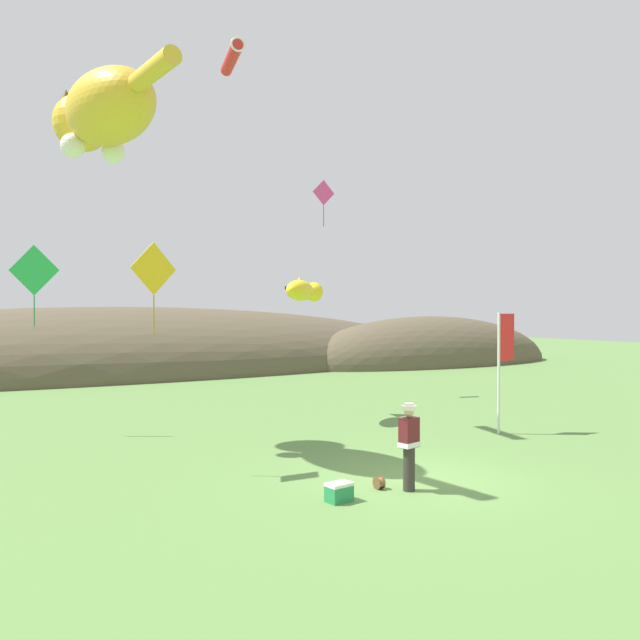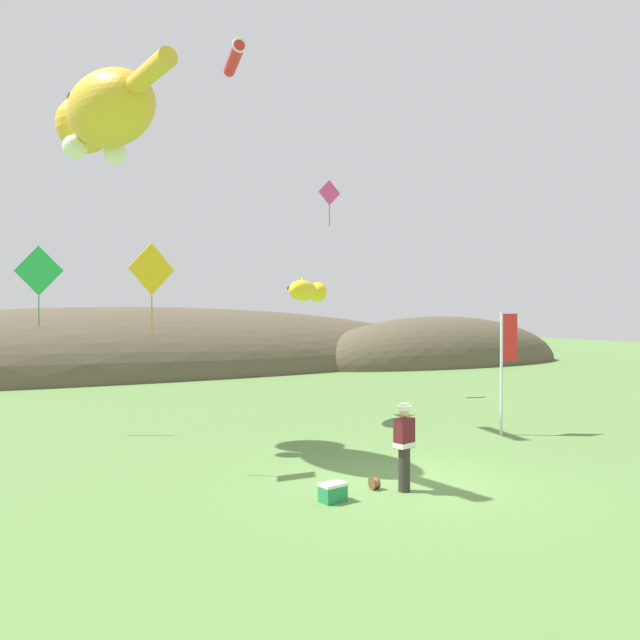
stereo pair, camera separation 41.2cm
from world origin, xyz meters
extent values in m
plane|color=#5B8442|center=(0.00, 0.00, 0.00)|extent=(120.00, 120.00, 0.00)
ellipsoid|color=brown|center=(0.00, 28.11, 0.00)|extent=(48.69, 14.70, 7.80)
ellipsoid|color=brown|center=(19.93, 23.23, 0.00)|extent=(20.83, 7.93, 6.57)
cylinder|color=#332D28|center=(-0.50, -0.46, 0.44)|extent=(0.24, 0.24, 0.88)
cube|color=#59191E|center=(-0.50, -0.46, 1.18)|extent=(0.45, 0.33, 0.60)
cube|color=white|center=(-0.50, -0.46, 0.94)|extent=(0.47, 0.35, 0.10)
sphere|color=beige|center=(-0.50, -0.46, 1.59)|extent=(0.20, 0.20, 0.20)
cylinder|color=silver|center=(-0.50, -0.46, 1.68)|extent=(0.30, 0.30, 0.09)
cylinder|color=silver|center=(-0.50, -0.46, 1.74)|extent=(0.20, 0.20, 0.07)
cylinder|color=olive|center=(-0.95, -0.06, 0.13)|extent=(0.12, 0.20, 0.20)
cylinder|color=brown|center=(-1.02, -0.06, 0.13)|extent=(0.02, 0.26, 0.26)
cylinder|color=brown|center=(-0.89, -0.06, 0.13)|extent=(0.02, 0.26, 0.26)
cube|color=#268C4C|center=(-2.10, -0.36, 0.15)|extent=(0.52, 0.39, 0.30)
cube|color=white|center=(-2.10, -0.36, 0.33)|extent=(0.53, 0.39, 0.06)
cylinder|color=silver|center=(5.44, 2.86, 1.80)|extent=(0.08, 0.08, 3.61)
cube|color=red|center=(5.76, 2.86, 2.86)|extent=(0.60, 0.03, 1.40)
ellipsoid|color=gold|center=(-5.13, 5.40, 8.60)|extent=(2.33, 3.82, 1.72)
ellipsoid|color=white|center=(-5.15, 5.57, 8.29)|extent=(1.33, 2.46, 0.94)
sphere|color=gold|center=(-5.41, 7.61, 8.77)|extent=(1.55, 1.55, 1.55)
cone|color=#503E10|center=(-5.83, 7.55, 9.33)|extent=(0.61, 0.61, 0.52)
cone|color=#503E10|center=(-4.99, 7.66, 9.33)|extent=(0.61, 0.61, 0.52)
sphere|color=white|center=(-5.80, 6.58, 7.87)|extent=(0.62, 0.62, 0.62)
sphere|color=white|center=(-4.77, 6.72, 7.87)|extent=(0.62, 0.62, 0.62)
cylinder|color=gold|center=(-4.78, 2.67, 8.68)|extent=(0.65, 1.93, 0.41)
ellipsoid|color=yellow|center=(1.35, 7.66, 4.31)|extent=(1.90, 1.88, 0.69)
cone|color=yellow|center=(2.28, 8.56, 4.31)|extent=(0.93, 0.93, 0.69)
cone|color=yellow|center=(1.31, 7.62, 4.60)|extent=(0.45, 0.45, 0.32)
sphere|color=black|center=(0.74, 7.38, 4.37)|extent=(0.16, 0.16, 0.16)
cylinder|color=red|center=(-1.12, 7.44, 11.34)|extent=(0.78, 2.09, 0.36)
torus|color=white|center=(-1.33, 6.43, 11.34)|extent=(0.44, 0.15, 0.44)
cube|color=#E53F8C|center=(5.13, 12.58, 8.69)|extent=(1.09, 0.05, 1.09)
cylinder|color=black|center=(5.13, 12.60, 8.69)|extent=(0.73, 0.04, 0.02)
cube|color=#A02C62|center=(5.13, 12.58, 7.70)|extent=(0.03, 0.01, 0.90)
cube|color=green|center=(-6.46, 9.52, 4.83)|extent=(1.30, 0.74, 1.48)
cylinder|color=black|center=(-6.46, 9.53, 4.83)|extent=(0.87, 0.50, 0.02)
cube|color=#1A7C35|center=(-6.46, 9.52, 3.64)|extent=(0.03, 0.02, 0.90)
cube|color=yellow|center=(-4.62, 3.37, 4.57)|extent=(1.12, 0.39, 1.17)
cylinder|color=black|center=(-4.62, 3.38, 4.57)|extent=(0.75, 0.26, 0.02)
cube|color=#A98511|center=(-4.62, 3.37, 3.53)|extent=(0.03, 0.02, 0.90)
camera|label=1|loc=(-8.32, -10.41, 3.63)|focal=35.00mm
camera|label=2|loc=(-7.96, -10.62, 3.63)|focal=35.00mm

